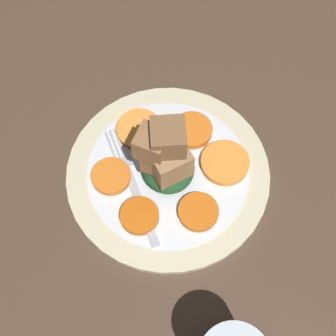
{
  "coord_description": "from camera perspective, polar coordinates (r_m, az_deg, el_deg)",
  "views": [
    {
      "loc": [
        28.09,
        -3.71,
        62.11
      ],
      "look_at": [
        0.0,
        0.0,
        4.1
      ],
      "focal_mm": 50.0,
      "sensor_mm": 36.0,
      "label": 1
    }
  ],
  "objects": [
    {
      "name": "fork",
      "position": [
        0.65,
        -4.43,
        -1.68
      ],
      "size": [
        18.55,
        5.94,
        0.4
      ],
      "rotation": [
        0.0,
        0.0,
        0.23
      ],
      "color": "#B2B2B7",
      "rests_on": "plate"
    },
    {
      "name": "carrot_slice_5",
      "position": [
        0.65,
        -6.94,
        -0.95
      ],
      "size": [
        5.5,
        5.5,
        1.07
      ],
      "primitive_type": "cylinder",
      "color": "orange",
      "rests_on": "plate"
    },
    {
      "name": "carrot_slice_0",
      "position": [
        0.62,
        -3.49,
        -5.84
      ],
      "size": [
        5.24,
        5.24,
        1.07
      ],
      "primitive_type": "cylinder",
      "color": "#D45F12",
      "rests_on": "plate"
    },
    {
      "name": "table_slab",
      "position": [
        0.67,
        0.0,
        -1.16
      ],
      "size": [
        120.0,
        120.0,
        2.0
      ],
      "primitive_type": "cube",
      "color": "#4C3828",
      "rests_on": "ground"
    },
    {
      "name": "plate",
      "position": [
        0.66,
        0.0,
        -0.6
      ],
      "size": [
        28.63,
        28.63,
        1.05
      ],
      "color": "beige",
      "rests_on": "table_slab"
    },
    {
      "name": "carrot_slice_2",
      "position": [
        0.66,
        6.89,
        0.9
      ],
      "size": [
        6.83,
        6.83,
        1.07
      ],
      "primitive_type": "cylinder",
      "color": "orange",
      "rests_on": "plate"
    },
    {
      "name": "carrot_slice_3",
      "position": [
        0.68,
        2.96,
        4.63
      ],
      "size": [
        5.88,
        5.88,
        1.07
      ],
      "primitive_type": "cylinder",
      "color": "orange",
      "rests_on": "plate"
    },
    {
      "name": "center_pile",
      "position": [
        0.61,
        -0.53,
        1.37
      ],
      "size": [
        8.14,
        8.27,
        11.31
      ],
      "color": "#1E4723",
      "rests_on": "plate"
    },
    {
      "name": "carrot_slice_1",
      "position": [
        0.63,
        3.72,
        -5.35
      ],
      "size": [
        5.44,
        5.44,
        1.07
      ],
      "primitive_type": "cylinder",
      "color": "#D76215",
      "rests_on": "plate"
    },
    {
      "name": "carrot_slice_4",
      "position": [
        0.68,
        -3.5,
        4.73
      ],
      "size": [
        6.61,
        6.61,
        1.07
      ],
      "primitive_type": "cylinder",
      "color": "#F99539",
      "rests_on": "plate"
    }
  ]
}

